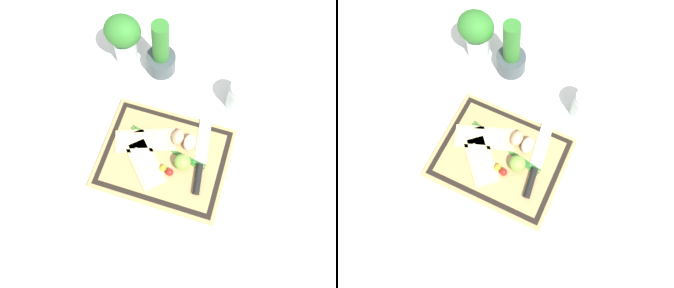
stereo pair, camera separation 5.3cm
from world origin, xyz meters
TOP-DOWN VIEW (x-y plane):
  - ground_plane at (0.00, 0.00)m, footprint 6.00×6.00m
  - cutting_board at (0.00, 0.00)m, footprint 0.42×0.34m
  - pizza_slice_near at (-0.06, -0.03)m, footprint 0.20×0.21m
  - pizza_slice_far at (-0.08, 0.03)m, footprint 0.22×0.15m
  - knife at (0.12, -0.00)m, footprint 0.07×0.27m
  - egg_brown at (0.03, 0.08)m, footprint 0.04×0.06m
  - egg_pink at (0.07, 0.07)m, footprint 0.04×0.06m
  - lime at (0.06, -0.01)m, footprint 0.05×0.05m
  - cherry_tomato_red at (0.03, -0.05)m, footprint 0.02×0.02m
  - cherry_tomato_yellow at (0.01, -0.04)m, footprint 0.02×0.02m
  - scallion_bunch at (0.00, 0.03)m, footprint 0.28×0.09m
  - herb_pot at (-0.12, 0.34)m, footprint 0.11×0.11m
  - sauce_jar at (0.19, 0.28)m, footprint 0.09×0.09m
  - herb_glass at (-0.26, 0.34)m, footprint 0.13×0.11m

SIDE VIEW (x-z plane):
  - ground_plane at x=0.00m, z-range 0.00..0.00m
  - cutting_board at x=0.00m, z-range 0.00..0.02m
  - scallion_bunch at x=0.00m, z-range 0.02..0.02m
  - pizza_slice_near at x=-0.06m, z-range 0.01..0.03m
  - pizza_slice_far at x=-0.08m, z-range 0.01..0.03m
  - knife at x=0.12m, z-range 0.01..0.04m
  - cherry_tomato_yellow at x=0.01m, z-range 0.02..0.04m
  - cherry_tomato_red at x=0.03m, z-range 0.02..0.04m
  - egg_brown at x=0.03m, z-range 0.02..0.06m
  - egg_pink at x=0.07m, z-range 0.02..0.06m
  - lime at x=0.06m, z-range 0.02..0.07m
  - sauce_jar at x=0.19m, z-range -0.01..0.10m
  - herb_pot at x=-0.12m, z-range -0.04..0.20m
  - herb_glass at x=-0.26m, z-range 0.02..0.22m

